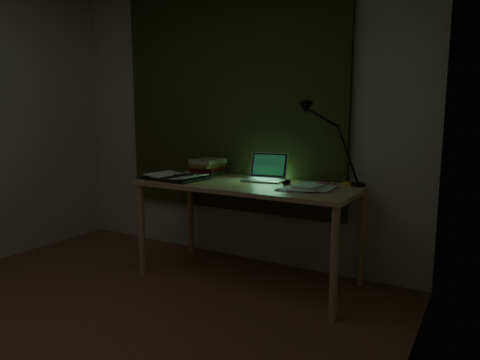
% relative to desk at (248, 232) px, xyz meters
% --- Properties ---
extents(floor, '(3.50, 4.00, 0.00)m').
position_rel_desk_xyz_m(floor, '(-0.44, -1.55, -0.39)').
color(floor, brown).
rests_on(floor, ground).
extents(wall_back, '(3.50, 0.00, 2.50)m').
position_rel_desk_xyz_m(wall_back, '(-0.44, 0.45, 0.86)').
color(wall_back, beige).
rests_on(wall_back, ground).
extents(wall_right, '(0.00, 4.00, 2.50)m').
position_rel_desk_xyz_m(wall_right, '(1.31, -1.55, 0.86)').
color(wall_right, beige).
rests_on(wall_right, ground).
extents(curtain, '(2.20, 0.06, 2.00)m').
position_rel_desk_xyz_m(curtain, '(-0.44, 0.41, 1.06)').
color(curtain, '#2D341A').
rests_on(curtain, wall_back).
extents(desk, '(1.71, 0.75, 0.78)m').
position_rel_desk_xyz_m(desk, '(0.00, 0.00, 0.00)').
color(desk, tan).
rests_on(desk, floor).
extents(laptop, '(0.36, 0.39, 0.22)m').
position_rel_desk_xyz_m(laptop, '(0.06, 0.15, 0.50)').
color(laptop, '#B3B3B8').
rests_on(laptop, desk).
extents(open_textbook, '(0.49, 0.37, 0.04)m').
position_rel_desk_xyz_m(open_textbook, '(-0.60, -0.14, 0.41)').
color(open_textbook, silver).
rests_on(open_textbook, desk).
extents(book_stack, '(0.24, 0.28, 0.14)m').
position_rel_desk_xyz_m(book_stack, '(-0.53, 0.22, 0.46)').
color(book_stack, silver).
rests_on(book_stack, desk).
extents(loose_papers, '(0.35, 0.37, 0.02)m').
position_rel_desk_xyz_m(loose_papers, '(0.45, 0.02, 0.40)').
color(loose_papers, silver).
rests_on(loose_papers, desk).
extents(mouse, '(0.07, 0.11, 0.04)m').
position_rel_desk_xyz_m(mouse, '(0.28, 0.09, 0.41)').
color(mouse, black).
rests_on(mouse, desk).
extents(sticky_yellow, '(0.09, 0.09, 0.02)m').
position_rel_desk_xyz_m(sticky_yellow, '(0.69, 0.31, 0.40)').
color(sticky_yellow, yellow).
rests_on(sticky_yellow, desk).
extents(sticky_pink, '(0.10, 0.10, 0.02)m').
position_rel_desk_xyz_m(sticky_pink, '(0.54, 0.21, 0.40)').
color(sticky_pink, '#D0506D').
rests_on(sticky_pink, desk).
extents(desk_lamp, '(0.45, 0.38, 0.59)m').
position_rel_desk_xyz_m(desk_lamp, '(0.77, 0.30, 0.69)').
color(desk_lamp, black).
rests_on(desk_lamp, desk).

